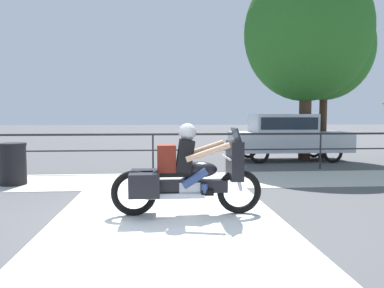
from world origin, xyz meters
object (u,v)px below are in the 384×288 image
motorcycle (186,174)px  tree_behind_car (325,48)px  tree_behind_sign (307,33)px  trash_bin (13,164)px  parked_car (286,134)px

motorcycle → tree_behind_car: size_ratio=0.41×
tree_behind_sign → tree_behind_car: size_ratio=1.16×
tree_behind_sign → tree_behind_car: tree_behind_sign is taller
tree_behind_car → tree_behind_sign: bearing=-150.5°
trash_bin → tree_behind_sign: 10.54m
motorcycle → parked_car: size_ratio=0.59×
motorcycle → parked_car: (4.13, 7.17, 0.27)m
tree_behind_sign → motorcycle: bearing=-123.8°
motorcycle → trash_bin: size_ratio=2.51×
parked_car → trash_bin: bearing=-150.9°
motorcycle → tree_behind_sign: 9.55m
motorcycle → tree_behind_car: bearing=48.8°
motorcycle → tree_behind_sign: size_ratio=0.35×
motorcycle → tree_behind_car: (5.75, 7.75, 3.47)m
motorcycle → parked_car: 8.28m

